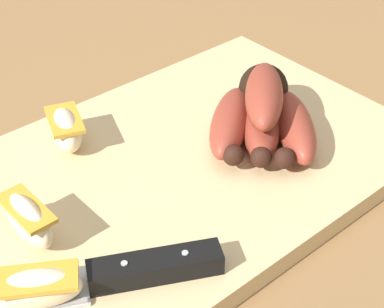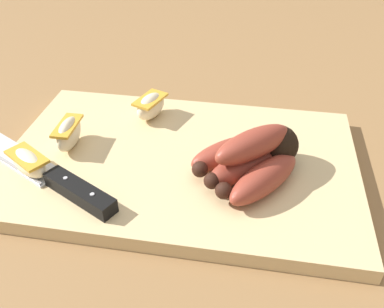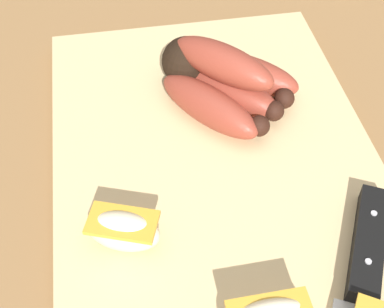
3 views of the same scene
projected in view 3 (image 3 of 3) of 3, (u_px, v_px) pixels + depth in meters
ground_plane at (200, 196)px, 0.48m from camera, size 6.00×6.00×0.00m
cutting_board at (220, 179)px, 0.48m from camera, size 0.45×0.29×0.02m
banana_bunch at (220, 80)px, 0.52m from camera, size 0.14×0.15×0.06m
chefs_knife at (361, 301)px, 0.39m from camera, size 0.26×0.16×0.02m
apple_wedge_middle at (124, 230)px, 0.41m from camera, size 0.05×0.06×0.04m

